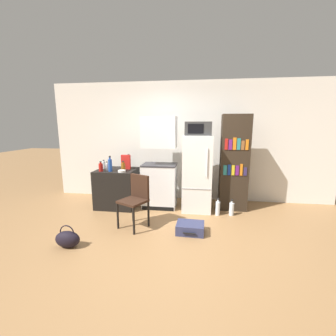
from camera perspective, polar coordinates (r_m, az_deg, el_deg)
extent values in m
plane|color=olive|center=(3.64, 0.13, -17.32)|extent=(24.00, 24.00, 0.00)
cube|color=white|center=(5.20, 5.40, 6.62)|extent=(6.40, 0.10, 2.67)
cube|color=black|center=(4.92, -12.74, -4.94)|extent=(0.81, 0.71, 0.80)
cube|color=white|center=(4.77, -2.12, -4.62)|extent=(0.69, 0.51, 0.89)
cube|color=#333338|center=(4.67, -2.16, 0.83)|extent=(0.71, 0.52, 0.03)
cube|color=white|center=(4.60, -2.22, 9.05)|extent=(0.69, 0.43, 0.62)
cube|color=black|center=(4.66, -2.65, -10.27)|extent=(0.66, 0.01, 0.08)
cube|color=white|center=(4.57, 7.41, -1.32)|extent=(0.57, 0.62, 1.52)
cube|color=gray|center=(4.33, 7.27, -5.34)|extent=(0.55, 0.01, 0.01)
cylinder|color=silver|center=(4.21, 9.96, 1.33)|extent=(0.02, 0.02, 0.53)
cube|color=#333333|center=(4.47, 7.69, 9.91)|extent=(0.51, 0.39, 0.26)
cube|color=black|center=(4.27, 7.05, 9.88)|extent=(0.29, 0.01, 0.18)
cube|color=#2D2319|center=(4.72, 16.45, 1.21)|extent=(0.55, 0.35, 1.93)
cube|color=teal|center=(4.54, 14.29, -0.54)|extent=(0.07, 0.01, 0.20)
cube|color=#193899|center=(4.54, 15.26, -0.47)|extent=(0.06, 0.01, 0.21)
cube|color=gold|center=(4.56, 16.21, -0.56)|extent=(0.05, 0.01, 0.20)
cube|color=#661E75|center=(4.57, 17.16, -0.61)|extent=(0.06, 0.01, 0.19)
cube|color=orange|center=(4.58, 18.12, -0.43)|extent=(0.05, 0.01, 0.23)
cube|color=#332856|center=(4.60, 19.04, -0.85)|extent=(0.06, 0.01, 0.16)
cube|color=red|center=(4.47, 14.60, 5.88)|extent=(0.06, 0.01, 0.21)
cube|color=#661E75|center=(4.48, 15.57, 5.73)|extent=(0.07, 0.01, 0.19)
cube|color=orange|center=(4.48, 16.56, 5.93)|extent=(0.06, 0.01, 0.23)
cube|color=teal|center=(4.50, 17.53, 5.81)|extent=(0.06, 0.01, 0.22)
cube|color=brown|center=(4.51, 18.48, 5.49)|extent=(0.06, 0.01, 0.18)
cube|color=orange|center=(4.53, 19.45, 5.59)|extent=(0.05, 0.01, 0.20)
cylinder|color=brown|center=(4.66, -11.30, 0.27)|extent=(0.09, 0.09, 0.16)
cylinder|color=brown|center=(4.65, -11.35, 1.38)|extent=(0.04, 0.04, 0.03)
cylinder|color=black|center=(4.64, -11.36, 1.65)|extent=(0.05, 0.05, 0.02)
cylinder|color=#1E47A3|center=(4.64, -14.48, 0.64)|extent=(0.08, 0.08, 0.24)
cylinder|color=#1E47A3|center=(4.62, -14.57, 2.41)|extent=(0.04, 0.04, 0.04)
cylinder|color=black|center=(4.61, -14.59, 2.83)|extent=(0.04, 0.04, 0.03)
cylinder|color=#AD1914|center=(4.71, -16.69, 0.14)|extent=(0.08, 0.08, 0.16)
cylinder|color=#AD1914|center=(4.70, -16.76, 1.26)|extent=(0.04, 0.04, 0.03)
cylinder|color=black|center=(4.69, -16.77, 1.53)|extent=(0.04, 0.04, 0.02)
cylinder|color=#1E6028|center=(4.98, -9.94, 1.43)|extent=(0.07, 0.07, 0.23)
cylinder|color=#1E6028|center=(4.96, -9.99, 2.97)|extent=(0.03, 0.03, 0.04)
cylinder|color=black|center=(4.96, -10.01, 3.34)|extent=(0.04, 0.04, 0.02)
cylinder|color=silver|center=(4.98, -15.97, 0.68)|extent=(0.06, 0.06, 0.15)
cylinder|color=silver|center=(4.97, -16.02, 1.66)|extent=(0.03, 0.03, 0.03)
cylinder|color=black|center=(4.97, -16.03, 1.89)|extent=(0.03, 0.03, 0.01)
cylinder|color=white|center=(4.74, -15.20, 0.20)|extent=(0.06, 0.06, 0.15)
cylinder|color=white|center=(4.72, -15.26, 1.23)|extent=(0.03, 0.03, 0.03)
cylinder|color=black|center=(4.72, -15.27, 1.48)|extent=(0.03, 0.03, 0.01)
cylinder|color=silver|center=(4.53, -11.64, -0.79)|extent=(0.15, 0.15, 0.04)
cube|color=red|center=(4.82, -10.64, 1.50)|extent=(0.19, 0.07, 0.30)
cylinder|color=black|center=(3.93, -12.64, -11.81)|extent=(0.04, 0.04, 0.45)
cylinder|color=black|center=(3.69, -8.69, -13.22)|extent=(0.04, 0.04, 0.45)
cylinder|color=black|center=(4.16, -8.91, -10.34)|extent=(0.04, 0.04, 0.45)
cylinder|color=black|center=(3.93, -4.98, -11.52)|extent=(0.04, 0.04, 0.45)
cube|color=#331E14|center=(3.84, -8.91, -8.33)|extent=(0.54, 0.54, 0.04)
cube|color=#331E14|center=(3.90, -7.18, -4.58)|extent=(0.36, 0.22, 0.40)
cube|color=navy|center=(3.78, 5.66, -14.90)|extent=(0.45, 0.35, 0.16)
cylinder|color=black|center=(3.61, 5.41, -16.20)|extent=(0.20, 0.03, 0.02)
ellipsoid|color=black|center=(3.65, -24.15, -16.18)|extent=(0.36, 0.20, 0.24)
torus|color=black|center=(3.60, -24.29, -14.64)|extent=(0.21, 0.02, 0.21)
cylinder|color=silver|center=(4.57, 15.84, -10.03)|extent=(0.09, 0.09, 0.24)
cylinder|color=silver|center=(4.52, 15.93, -8.32)|extent=(0.04, 0.04, 0.04)
cylinder|color=black|center=(4.51, 15.96, -7.91)|extent=(0.05, 0.05, 0.03)
cylinder|color=silver|center=(4.50, 12.52, -10.01)|extent=(0.08, 0.08, 0.27)
cylinder|color=silver|center=(4.45, 12.60, -8.10)|extent=(0.04, 0.04, 0.05)
cylinder|color=black|center=(4.44, 12.62, -7.64)|extent=(0.04, 0.04, 0.03)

